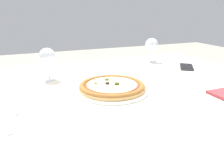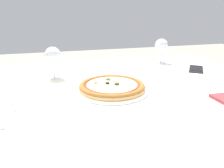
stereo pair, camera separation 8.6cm
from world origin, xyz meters
name	(u,v)px [view 2 (the right image)]	position (x,y,z in m)	size (l,w,h in m)	color
dining_table	(136,105)	(0.00, 0.00, 0.65)	(1.29, 1.14, 0.72)	brown
pizza_plate	(112,87)	(-0.11, -0.01, 0.74)	(0.29, 0.29, 0.04)	white
fork	(10,114)	(-0.47, -0.12, 0.72)	(0.03, 0.17, 0.00)	silver
wine_glass_far_left	(161,46)	(0.31, 0.39, 0.82)	(0.08, 0.08, 0.15)	silver
wine_glass_far_right	(53,56)	(-0.32, 0.25, 0.83)	(0.07, 0.07, 0.15)	silver
cell_phone	(196,69)	(0.42, 0.18, 0.73)	(0.14, 0.16, 0.01)	#232328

